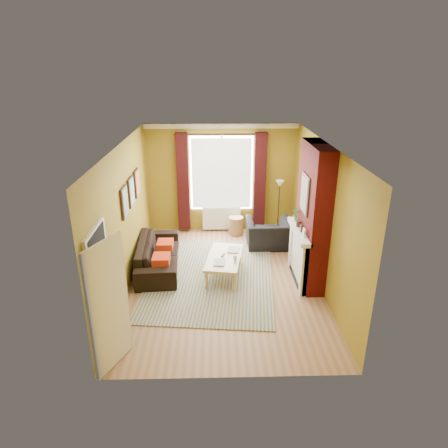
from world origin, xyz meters
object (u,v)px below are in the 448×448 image
Objects in this scene: sofa at (158,254)px; wicker_stool at (236,226)px; coffee_table at (224,259)px; floor_lamp at (279,192)px; armchair at (268,234)px.

wicker_stool is (1.78, 1.79, -0.08)m from sofa.
floor_lamp is at bearing 65.90° from coffee_table.
coffee_table is at bearing -123.64° from floor_lamp.
wicker_stool is at bearing -47.19° from armchair.
sofa is at bearing -134.94° from wicker_stool.
coffee_table is at bearing 51.66° from armchair.
coffee_table is 2.72m from floor_lamp.
armchair reaches higher than wicker_stool.
sofa is 3.48m from floor_lamp.
floor_lamp is (2.88, 1.77, 0.83)m from sofa.
sofa is 1.48× the size of floor_lamp.
floor_lamp is (1.09, -0.01, 0.91)m from wicker_stool.
wicker_stool is (-0.74, 0.79, -0.10)m from armchair.
floor_lamp is at bearing -0.74° from wicker_stool.
sofa is 1.48m from coffee_table.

